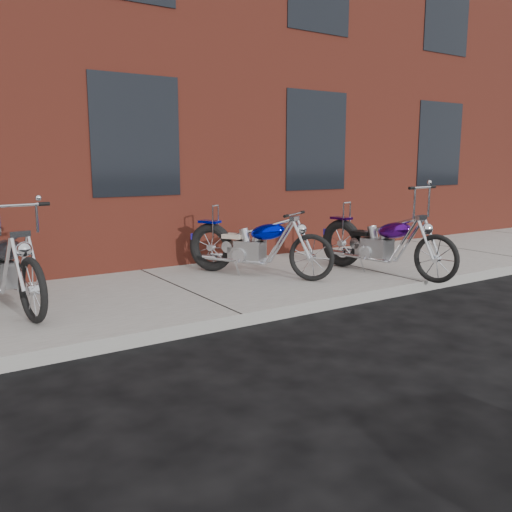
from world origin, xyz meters
TOP-DOWN VIEW (x-y plane):
  - ground at (0.00, 0.00)m, footprint 120.00×120.00m
  - sidewalk at (0.00, 1.50)m, footprint 22.00×3.00m
  - building_brick at (0.00, 8.00)m, footprint 22.00×10.00m
  - chopper_purple at (2.94, 0.74)m, footprint 0.65×2.37m
  - chopper_blue at (1.26, 1.66)m, footprint 1.31×2.06m
  - chopper_third at (-2.13, 1.82)m, footprint 0.65×2.43m

SIDE VIEW (x-z plane):
  - ground at x=0.00m, z-range 0.00..0.00m
  - sidewalk at x=0.00m, z-range 0.00..0.15m
  - chopper_blue at x=1.26m, z-range 0.06..1.08m
  - chopper_purple at x=2.94m, z-range -0.09..1.25m
  - chopper_third at x=-2.13m, z-range -0.03..1.21m
  - building_brick at x=0.00m, z-range 0.00..8.00m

